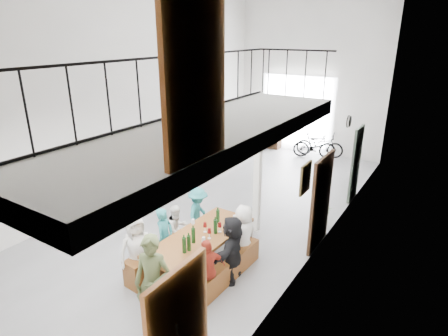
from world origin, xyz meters
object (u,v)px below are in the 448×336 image
Objects in this scene: side_bench at (171,171)px; bicycle_near at (320,145)px; bench_inner at (175,250)px; tasting_table at (201,239)px; serving_counter at (260,135)px; host_standing at (153,284)px; oak_barrel at (228,143)px.

bicycle_near reaches higher than side_bench.
tasting_table is at bearing 6.22° from bench_inner.
side_bench is at bearing 136.69° from bench_inner.
bench_inner is 1.52× the size of side_bench.
tasting_table is 1.36× the size of serving_counter.
side_bench is 6.37m from host_standing.
side_bench is at bearing -93.83° from oak_barrel.
serving_counter is (0.75, 4.61, 0.24)m from side_bench.
bench_inner is at bearing -177.11° from tasting_table.
serving_counter is (0.55, 1.56, 0.03)m from oak_barrel.
side_bench is 0.87× the size of serving_counter.
bench_inner is 1.82m from host_standing.
bench_inner is at bearing 168.88° from bicycle_near.
bicycle_near is at bearing 26.68° from oak_barrel.
tasting_table is 8.61m from serving_counter.
oak_barrel is 0.50× the size of bicycle_near.
bicycle_near is (-0.71, 9.55, -0.35)m from host_standing.
host_standing is at bearing 174.24° from bicycle_near.
serving_counter is (-2.29, 8.09, 0.19)m from bench_inner.
oak_barrel is at bearing 119.06° from bench_inner.
bench_inner is at bearing -76.70° from serving_counter.
serving_counter reaches higher than oak_barrel.
side_bench is (-3.69, 3.48, -0.50)m from tasting_table.
host_standing is at bearing -79.53° from tasting_table.
host_standing is 9.58m from bicycle_near.
tasting_table is 1.45× the size of host_standing.
serving_counter is 10.11m from host_standing.
bench_inner is 2.66× the size of oak_barrel.
bench_inner is 8.05m from bicycle_near.
bicycle_near reaches higher than tasting_table.
host_standing is (0.87, -1.51, 0.54)m from bench_inner.
oak_barrel is at bearing -111.86° from serving_counter.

